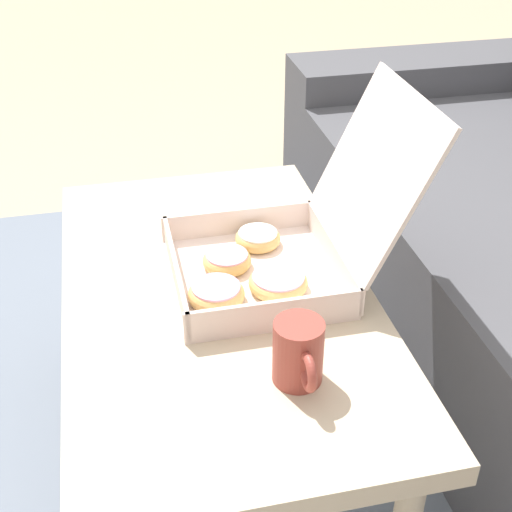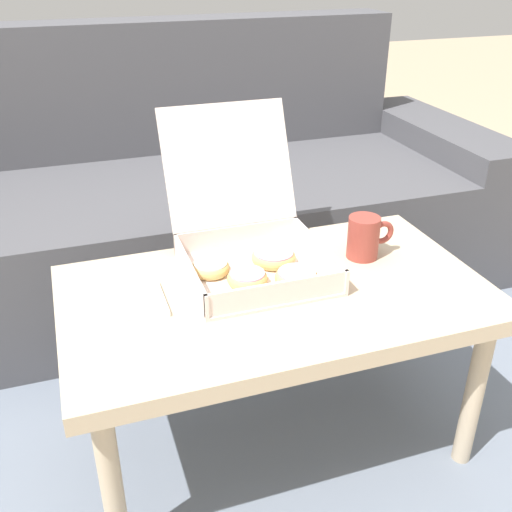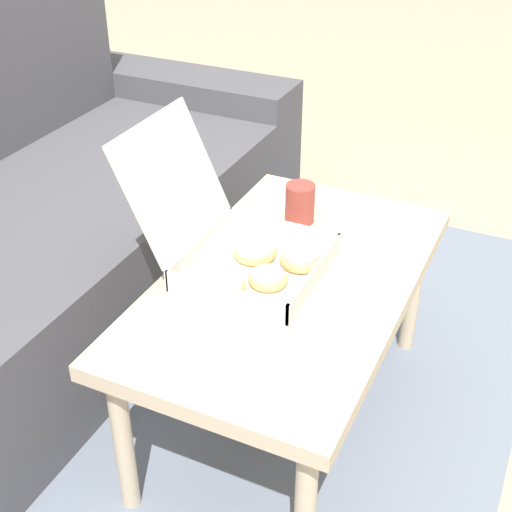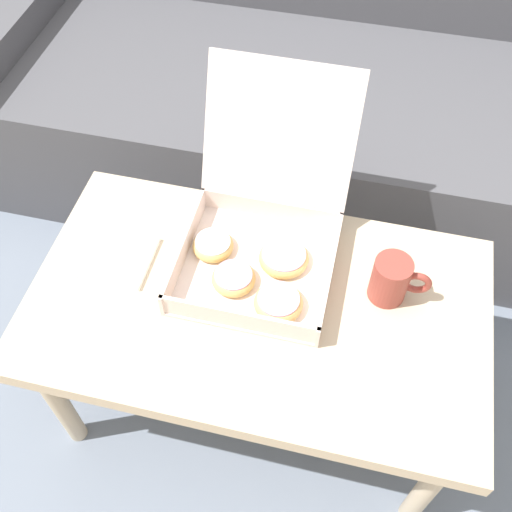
{
  "view_description": "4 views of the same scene",
  "coord_description": "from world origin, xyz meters",
  "px_view_note": "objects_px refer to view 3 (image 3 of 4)",
  "views": [
    {
      "loc": [
        1.05,
        -0.24,
        1.21
      ],
      "look_at": [
        -0.02,
        0.0,
        0.51
      ],
      "focal_mm": 50.0,
      "sensor_mm": 36.0,
      "label": 1
    },
    {
      "loc": [
        -0.42,
        -1.15,
        1.15
      ],
      "look_at": [
        -0.02,
        0.0,
        0.51
      ],
      "focal_mm": 42.0,
      "sensor_mm": 36.0,
      "label": 2
    },
    {
      "loc": [
        -1.29,
        -0.59,
        1.41
      ],
      "look_at": [
        -0.02,
        0.0,
        0.51
      ],
      "focal_mm": 50.0,
      "sensor_mm": 36.0,
      "label": 3
    },
    {
      "loc": [
        0.15,
        -0.72,
        1.51
      ],
      "look_at": [
        -0.02,
        0.0,
        0.51
      ],
      "focal_mm": 42.0,
      "sensor_mm": 36.0,
      "label": 4
    }
  ],
  "objects_px": {
    "couch": "(0,247)",
    "pastry_box": "(242,248)",
    "coffee_mug": "(301,203)",
    "coffee_table": "(289,294)"
  },
  "relations": [
    {
      "from": "pastry_box",
      "to": "coffee_table",
      "type": "bearing_deg",
      "value": -80.87
    },
    {
      "from": "pastry_box",
      "to": "coffee_mug",
      "type": "relative_size",
      "value": 3.56
    },
    {
      "from": "coffee_table",
      "to": "coffee_mug",
      "type": "height_order",
      "value": "coffee_mug"
    },
    {
      "from": "couch",
      "to": "pastry_box",
      "type": "height_order",
      "value": "couch"
    },
    {
      "from": "couch",
      "to": "coffee_table",
      "type": "height_order",
      "value": "couch"
    },
    {
      "from": "pastry_box",
      "to": "coffee_mug",
      "type": "height_order",
      "value": "pastry_box"
    },
    {
      "from": "coffee_mug",
      "to": "pastry_box",
      "type": "bearing_deg",
      "value": 172.93
    },
    {
      "from": "couch",
      "to": "pastry_box",
      "type": "bearing_deg",
      "value": -91.31
    },
    {
      "from": "couch",
      "to": "coffee_mug",
      "type": "bearing_deg",
      "value": -72.82
    },
    {
      "from": "couch",
      "to": "pastry_box",
      "type": "distance_m",
      "value": 0.84
    }
  ]
}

